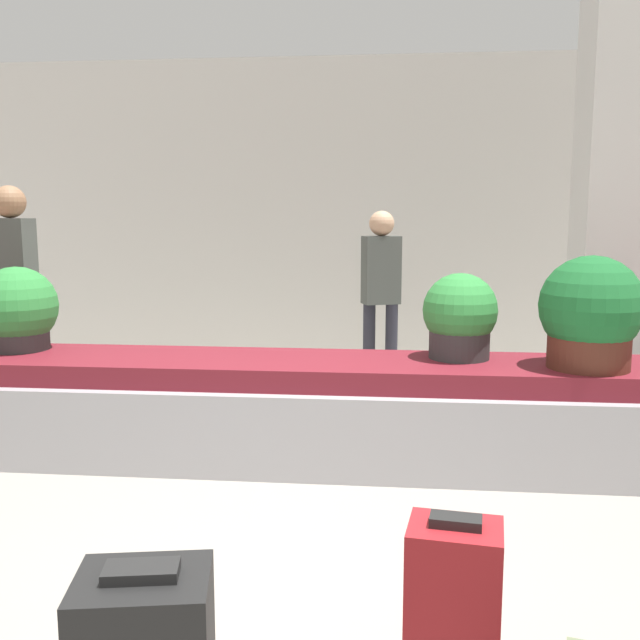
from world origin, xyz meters
name	(u,v)px	position (x,y,z in m)	size (l,w,h in m)	color
ground_plane	(275,611)	(0.00, 0.00, 0.00)	(18.00, 18.00, 0.00)	gray
back_wall	(352,209)	(0.00, 5.24, 1.60)	(18.00, 0.06, 3.20)	beige
carousel	(320,411)	(0.00, 1.78, 0.31)	(7.99, 0.89, 0.65)	#9E9EA3
pillar	(615,207)	(2.10, 3.03, 1.60)	(0.54, 0.54, 3.20)	silver
suitcase_1	(453,627)	(0.64, -0.58, 0.33)	(0.30, 0.25, 0.68)	maroon
potted_plant_0	(591,314)	(1.60, 1.69, 0.97)	(0.60, 0.60, 0.67)	#4C2319
potted_plant_1	(460,317)	(0.87, 1.91, 0.91)	(0.47, 0.47, 0.54)	#2D2D2D
potted_plant_2	(17,311)	(-2.04, 1.90, 0.91)	(0.53, 0.53, 0.56)	#2D2D2D
traveler_0	(381,284)	(0.35, 3.75, 0.93)	(0.36, 0.28, 1.58)	#282833
traveler_1	(14,277)	(-2.45, 2.62, 1.07)	(0.34, 0.25, 1.77)	#282833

